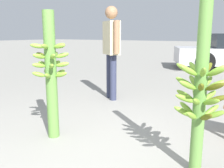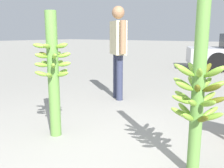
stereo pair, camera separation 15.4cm
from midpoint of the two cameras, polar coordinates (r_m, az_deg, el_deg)
The scene contains 4 objects.
ground_plane at distance 2.38m, azimuth -4.34°, elevation -18.35°, with size 80.00×80.00×0.00m, color gray.
banana_stalk_left at distance 2.88m, azimuth -11.83°, elevation 2.74°, with size 0.42×0.42×1.43m.
banana_stalk_center at distance 2.13m, azimuth 21.05°, elevation -1.24°, with size 0.44×0.44×1.51m.
vendor_person at distance 4.48m, azimuth 2.39°, elevation 8.92°, with size 0.56×0.47×1.65m.
Camera 2 is at (1.40, -1.53, 1.18)m, focal length 40.00 mm.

